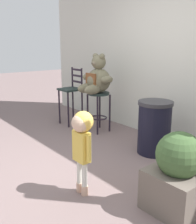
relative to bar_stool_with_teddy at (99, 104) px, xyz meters
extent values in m
plane|color=#74605F|center=(1.18, -1.23, -0.51)|extent=(24.00, 24.00, 0.00)
cube|color=beige|center=(1.18, 0.76, 1.10)|extent=(6.82, 0.30, 3.22)
cylinder|color=#1C2A28|center=(0.00, 0.00, 0.19)|extent=(0.37, 0.37, 0.04)
cylinder|color=black|center=(-0.14, -0.14, -0.17)|extent=(0.03, 0.03, 0.67)
cylinder|color=black|center=(0.14, -0.14, -0.17)|extent=(0.03, 0.03, 0.67)
cylinder|color=black|center=(-0.14, 0.14, -0.17)|extent=(0.03, 0.03, 0.67)
cylinder|color=black|center=(0.14, 0.14, -0.17)|extent=(0.03, 0.03, 0.67)
torus|color=black|center=(0.00, 0.00, -0.26)|extent=(0.30, 0.30, 0.02)
sphere|color=#6A654D|center=(0.00, 0.00, 0.41)|extent=(0.42, 0.42, 0.42)
cube|color=brown|center=(0.00, -0.17, 0.42)|extent=(0.26, 0.03, 0.25)
sphere|color=#6A654D|center=(0.00, 0.00, 0.73)|extent=(0.25, 0.25, 0.25)
ellipsoid|color=#736854|center=(0.00, -0.11, 0.71)|extent=(0.10, 0.08, 0.07)
sphere|color=black|center=(0.00, -0.13, 0.71)|extent=(0.03, 0.03, 0.03)
sphere|color=#6A654D|center=(-0.09, 0.00, 0.83)|extent=(0.10, 0.10, 0.10)
sphere|color=#6A654D|center=(0.09, 0.00, 0.83)|extent=(0.10, 0.10, 0.10)
ellipsoid|color=#6A654D|center=(-0.25, -0.03, 0.46)|extent=(0.15, 0.23, 0.13)
ellipsoid|color=#6A654D|center=(0.25, -0.03, 0.46)|extent=(0.15, 0.23, 0.13)
ellipsoid|color=#6A654D|center=(-0.09, -0.20, 0.29)|extent=(0.14, 0.35, 0.17)
ellipsoid|color=#6A654D|center=(0.09, -0.20, 0.29)|extent=(0.14, 0.35, 0.17)
cylinder|color=#D8AA8E|center=(1.45, -1.44, -0.45)|extent=(0.07, 0.07, 0.10)
cylinder|color=silver|center=(1.45, -1.44, -0.27)|extent=(0.06, 0.06, 0.27)
cylinder|color=#D8AA8E|center=(1.54, -1.44, -0.45)|extent=(0.07, 0.07, 0.10)
cylinder|color=silver|center=(1.54, -1.44, -0.27)|extent=(0.06, 0.06, 0.27)
cube|color=#E3BD48|center=(1.49, -1.44, 0.02)|extent=(0.18, 0.11, 0.32)
cylinder|color=#E3BD48|center=(1.37, -1.44, 0.04)|extent=(0.05, 0.05, 0.27)
cylinder|color=#E3BD48|center=(1.61, -1.44, 0.04)|extent=(0.05, 0.05, 0.27)
sphere|color=#D8B293|center=(1.49, -1.44, 0.27)|extent=(0.19, 0.19, 0.19)
sphere|color=#EDBE50|center=(1.49, -1.42, 0.28)|extent=(0.21, 0.21, 0.21)
cylinder|color=black|center=(1.27, -0.01, -0.15)|extent=(0.46, 0.46, 0.71)
cylinder|color=#2D2D33|center=(1.27, -0.01, 0.23)|extent=(0.49, 0.49, 0.05)
cube|color=#1C2A28|center=(-0.69, -0.14, 0.18)|extent=(0.38, 0.38, 0.03)
cylinder|color=black|center=(-0.85, -0.30, -0.17)|extent=(0.03, 0.03, 0.67)
cylinder|color=black|center=(-0.53, -0.30, -0.17)|extent=(0.03, 0.03, 0.67)
cylinder|color=black|center=(-0.85, 0.02, -0.17)|extent=(0.03, 0.03, 0.67)
cylinder|color=black|center=(-0.53, 0.02, -0.17)|extent=(0.03, 0.03, 0.67)
cylinder|color=black|center=(-0.85, 0.02, 0.39)|extent=(0.03, 0.03, 0.39)
cylinder|color=black|center=(-0.53, 0.02, 0.39)|extent=(0.03, 0.03, 0.39)
cube|color=black|center=(-0.69, 0.02, 0.32)|extent=(0.32, 0.02, 0.04)
cube|color=black|center=(-0.69, 0.02, 0.43)|extent=(0.32, 0.02, 0.04)
cube|color=black|center=(-0.69, 0.02, 0.55)|extent=(0.32, 0.02, 0.04)
cube|color=#62584E|center=(2.28, -0.92, -0.31)|extent=(0.51, 0.51, 0.40)
sphere|color=#3B572F|center=(2.28, -0.92, 0.05)|extent=(0.43, 0.43, 0.43)
camera|label=1|loc=(3.53, -2.89, 1.03)|focal=42.31mm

